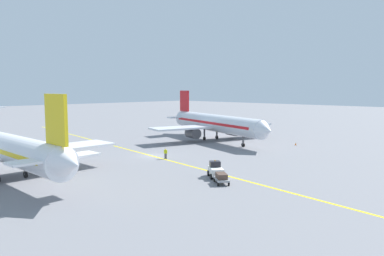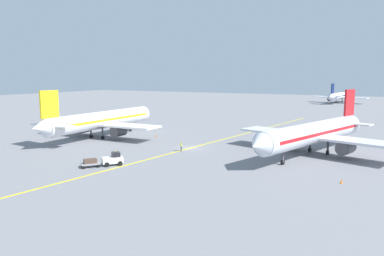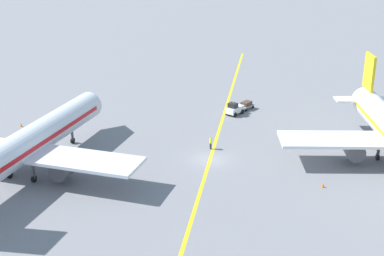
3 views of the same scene
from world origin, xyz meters
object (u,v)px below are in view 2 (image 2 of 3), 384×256
object	(u,v)px
airplane_adjacent_stand	(315,133)
traffic_cone_mid_apron	(341,181)
baggage_tug_white	(113,159)
airplane_distant_taxiing	(340,96)
ground_crew_worker	(181,146)
traffic_cone_near_nose	(156,136)
baggage_cart_trailing	(90,162)
airplane_at_gate	(101,120)

from	to	relation	value
airplane_adjacent_stand	traffic_cone_mid_apron	world-z (taller)	airplane_adjacent_stand
baggage_tug_white	airplane_distant_taxiing	bearing A→B (deg)	85.02
traffic_cone_mid_apron	baggage_tug_white	bearing A→B (deg)	-168.80
ground_crew_worker	traffic_cone_near_nose	distance (m)	16.33
baggage_tug_white	traffic_cone_mid_apron	size ratio (longest dim) A/B	5.99
baggage_cart_trailing	traffic_cone_near_nose	xyz separation A→B (m)	(-6.68, 26.95, -0.49)
airplane_at_gate	traffic_cone_near_nose	bearing A→B (deg)	31.71
airplane_distant_taxiing	traffic_cone_mid_apron	xyz separation A→B (m)	(18.07, -143.54, -3.06)
baggage_tug_white	ground_crew_worker	size ratio (longest dim) A/B	1.96
airplane_adjacent_stand	ground_crew_worker	world-z (taller)	airplane_adjacent_stand
baggage_tug_white	traffic_cone_near_nose	world-z (taller)	baggage_tug_white
baggage_cart_trailing	ground_crew_worker	size ratio (longest dim) A/B	1.74
baggage_tug_white	traffic_cone_mid_apron	world-z (taller)	baggage_tug_white
airplane_at_gate	airplane_distant_taxiing	xyz separation A→B (m)	(31.61, 131.48, -0.37)
baggage_tug_white	baggage_cart_trailing	world-z (taller)	baggage_tug_white
traffic_cone_near_nose	traffic_cone_mid_apron	xyz separation A→B (m)	(39.79, -18.17, 0.00)
airplane_adjacent_stand	ground_crew_worker	bearing A→B (deg)	-158.88
ground_crew_worker	traffic_cone_near_nose	bearing A→B (deg)	139.51
airplane_distant_taxiing	ground_crew_worker	xyz separation A→B (m)	(-9.31, -135.97, -2.43)
airplane_adjacent_stand	baggage_cart_trailing	bearing A→B (deg)	-137.65
airplane_at_gate	ground_crew_worker	world-z (taller)	airplane_at_gate
baggage_tug_white	traffic_cone_near_nose	bearing A→B (deg)	109.63
airplane_distant_taxiing	traffic_cone_mid_apron	world-z (taller)	airplane_distant_taxiing
baggage_tug_white	traffic_cone_near_nose	distance (m)	25.84
ground_crew_worker	traffic_cone_mid_apron	bearing A→B (deg)	-15.46
airplane_adjacent_stand	airplane_distant_taxiing	distance (m)	128.34
baggage_tug_white	traffic_cone_near_nose	size ratio (longest dim) A/B	5.99
airplane_adjacent_stand	traffic_cone_mid_apron	distance (m)	17.27
airplane_distant_taxiing	traffic_cone_mid_apron	bearing A→B (deg)	-82.83
airplane_at_gate	ground_crew_worker	distance (m)	22.92
ground_crew_worker	airplane_distant_taxiing	bearing A→B (deg)	86.08
baggage_cart_trailing	traffic_cone_mid_apron	xyz separation A→B (m)	(33.11, 8.79, -0.49)
baggage_cart_trailing	ground_crew_worker	xyz separation A→B (m)	(5.74, 16.36, 0.15)
airplane_distant_taxiing	ground_crew_worker	world-z (taller)	airplane_distant_taxiing
airplane_adjacent_stand	airplane_at_gate	bearing A→B (deg)	-175.15
airplane_at_gate	traffic_cone_mid_apron	world-z (taller)	airplane_at_gate
traffic_cone_near_nose	traffic_cone_mid_apron	distance (m)	43.74
airplane_at_gate	airplane_adjacent_stand	size ratio (longest dim) A/B	1.01
baggage_tug_white	airplane_at_gate	bearing A→B (deg)	135.53
airplane_at_gate	baggage_tug_white	bearing A→B (deg)	-44.47
airplane_adjacent_stand	airplane_distant_taxiing	size ratio (longest dim) A/B	1.09
ground_crew_worker	traffic_cone_near_nose	xyz separation A→B (m)	(-12.41, 10.60, -0.63)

